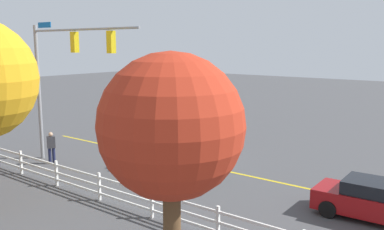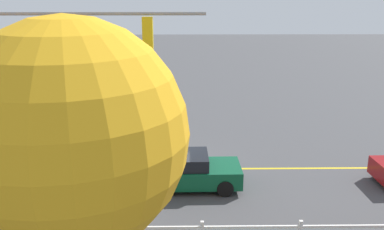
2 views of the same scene
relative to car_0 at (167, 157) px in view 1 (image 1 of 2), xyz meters
The scene contains 9 objects.
ground_plane 2.19m from the car_0, 59.20° to the right, with size 120.00×120.00×0.00m, color #444447.
lane_center_stripe 3.50m from the car_0, 148.65° to the right, with size 28.00×0.16×0.01m, color gold.
signal_assembly 6.99m from the car_0, 26.21° to the left, with size 7.82×0.38×7.35m.
car_0 is the anchor object (origin of this frame).
car_1 5.96m from the car_0, 40.81° to the right, with size 4.78×1.93×1.43m.
car_2 9.77m from the car_0, behind, with size 4.23×1.96×1.43m.
pedestrian 6.29m from the car_0, 25.57° to the left, with size 0.41×0.47×1.69m.
white_rail_fence 5.07m from the car_0, 112.45° to the left, with size 26.10×0.10×1.15m.
tree_0 10.27m from the car_0, 132.03° to the left, with size 3.84×3.84×6.08m.
Camera 1 is at (-14.48, 17.06, 6.22)m, focal length 39.50 mm.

